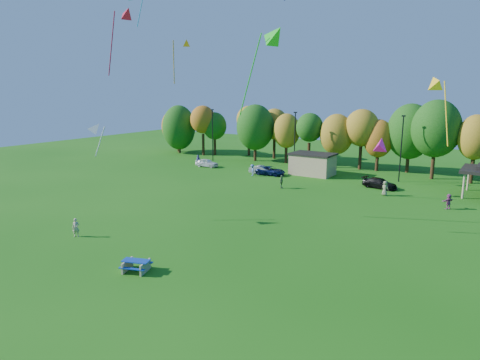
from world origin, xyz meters
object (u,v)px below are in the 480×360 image
Objects in this scene: kite_flyer at (76,228)px; car_c at (271,171)px; car_a at (207,163)px; car_d at (380,183)px; picnic_table at (136,265)px; car_b at (262,170)px.

kite_flyer is 32.99m from car_c.
car_a reaches higher than car_c.
kite_flyer is 0.36× the size of car_d.
car_c is at bearing 84.83° from picnic_table.
picnic_table is 41.17m from car_a.
kite_flyer is (-9.72, 2.23, 0.34)m from picnic_table.
car_d reaches higher than car_c.
car_b is (-0.57, 32.70, -0.18)m from kite_flyer.
car_a is at bearing 87.47° from car_c.
car_a reaches higher than car_d.
car_d is at bearing -91.34° from car_c.
car_d is (7.02, 35.34, 0.17)m from picnic_table.
car_c is at bearing 48.52° from kite_flyer.
car_c is 1.00× the size of car_d.
kite_flyer is 32.70m from car_b.
car_b is at bearing 50.78° from kite_flyer.
kite_flyer reaches higher than car_c.
kite_flyer reaches higher than car_b.
kite_flyer is 35.03m from car_a.
kite_flyer reaches higher than picnic_table.
kite_flyer is at bearing -166.63° from car_a.
picnic_table is 0.60× the size of car_a.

